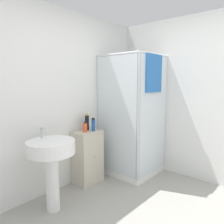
{
  "coord_description": "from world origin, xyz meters",
  "views": [
    {
      "loc": [
        -1.66,
        -0.83,
        1.51
      ],
      "look_at": [
        0.66,
        1.18,
        1.08
      ],
      "focal_mm": 35.0,
      "sensor_mm": 36.0,
      "label": 1
    }
  ],
  "objects": [
    {
      "name": "soap_dispenser",
      "position": [
        0.43,
        1.5,
        0.85
      ],
      "size": [
        0.07,
        0.07,
        0.16
      ],
      "color": "#E5562D",
      "rests_on": "vanity_cabinet"
    },
    {
      "name": "vanity_cabinet",
      "position": [
        0.48,
        1.51,
        0.39
      ],
      "size": [
        0.41,
        0.33,
        0.79
      ],
      "color": "beige",
      "rests_on": "ground_plane"
    },
    {
      "name": "sink",
      "position": [
        -0.29,
        1.28,
        0.65
      ],
      "size": [
        0.55,
        0.55,
        0.98
      ],
      "color": "white",
      "rests_on": "ground_plane"
    },
    {
      "name": "shower_enclosure",
      "position": [
        1.2,
        1.18,
        0.56
      ],
      "size": [
        0.82,
        0.85,
        1.93
      ],
      "color": "white",
      "rests_on": "ground_plane"
    },
    {
      "name": "shampoo_bottle_tall_black",
      "position": [
        0.53,
        1.57,
        0.91
      ],
      "size": [
        0.06,
        0.06,
        0.25
      ],
      "color": "black",
      "rests_on": "vanity_cabinet"
    },
    {
      "name": "shampoo_bottle_blue",
      "position": [
        0.55,
        1.44,
        0.88
      ],
      "size": [
        0.05,
        0.05,
        0.2
      ],
      "color": "#1E4C93",
      "rests_on": "vanity_cabinet"
    },
    {
      "name": "wall_back",
      "position": [
        0.0,
        1.7,
        1.25
      ],
      "size": [
        6.4,
        0.06,
        2.5
      ],
      "primitive_type": "cube",
      "color": "white",
      "rests_on": "ground_plane"
    },
    {
      "name": "wall_right",
      "position": [
        1.7,
        0.0,
        1.25
      ],
      "size": [
        0.06,
        6.4,
        2.5
      ],
      "primitive_type": "cube",
      "color": "white",
      "rests_on": "ground_plane"
    }
  ]
}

